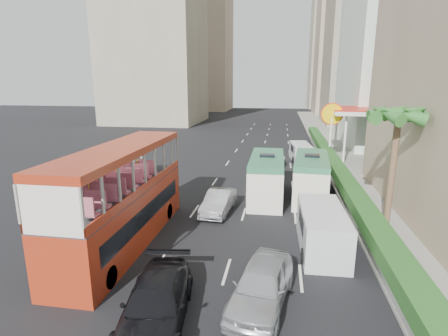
% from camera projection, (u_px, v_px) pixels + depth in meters
% --- Properties ---
extents(ground_plane, '(200.00, 200.00, 0.00)m').
position_uv_depth(ground_plane, '(241.00, 251.00, 17.21)').
color(ground_plane, black).
rests_on(ground_plane, ground).
extents(double_decker_bus, '(2.50, 11.00, 5.06)m').
position_uv_depth(double_decker_bus, '(123.00, 196.00, 17.55)').
color(double_decker_bus, '#9D2913').
rests_on(double_decker_bus, ground).
extents(car_silver_lane_a, '(1.84, 4.37, 1.40)m').
position_uv_depth(car_silver_lane_a, '(219.00, 212.00, 22.38)').
color(car_silver_lane_a, '#B5B7BC').
rests_on(car_silver_lane_a, ground).
extents(car_silver_lane_b, '(2.70, 5.00, 1.62)m').
position_uv_depth(car_silver_lane_b, '(261.00, 304.00, 13.11)').
color(car_silver_lane_b, '#B5B7BC').
rests_on(car_silver_lane_b, ground).
extents(car_black, '(2.83, 5.47, 1.52)m').
position_uv_depth(car_black, '(157.00, 322.00, 12.11)').
color(car_black, black).
rests_on(car_black, ground).
extents(van_asset, '(2.89, 5.00, 1.31)m').
position_uv_depth(van_asset, '(271.00, 169.00, 33.49)').
color(van_asset, silver).
rests_on(van_asset, ground).
extents(minibus_near, '(2.36, 6.87, 3.04)m').
position_uv_depth(minibus_near, '(267.00, 177.00, 24.85)').
color(minibus_near, silver).
rests_on(minibus_near, ground).
extents(minibus_far, '(2.77, 6.92, 3.00)m').
position_uv_depth(minibus_far, '(311.00, 177.00, 24.95)').
color(minibus_far, silver).
rests_on(minibus_far, ground).
extents(panel_van_near, '(2.22, 5.20, 2.06)m').
position_uv_depth(panel_van_near, '(322.00, 230.00, 17.23)').
color(panel_van_near, silver).
rests_on(panel_van_near, ground).
extents(panel_van_far, '(2.28, 4.66, 1.79)m').
position_uv_depth(panel_van_far, '(300.00, 152.00, 37.14)').
color(panel_van_far, silver).
rests_on(panel_van_far, ground).
extents(sidewalk, '(6.00, 120.00, 0.18)m').
position_uv_depth(sidewalk, '(345.00, 155.00, 39.74)').
color(sidewalk, '#99968C').
rests_on(sidewalk, ground).
extents(kerb_wall, '(0.30, 44.00, 1.00)m').
position_uv_depth(kerb_wall, '(333.00, 173.00, 29.49)').
color(kerb_wall, silver).
rests_on(kerb_wall, sidewalk).
extents(hedge, '(1.10, 44.00, 0.70)m').
position_uv_depth(hedge, '(334.00, 163.00, 29.29)').
color(hedge, '#2D6626').
rests_on(hedge, kerb_wall).
extents(palm_tree, '(0.36, 0.36, 6.40)m').
position_uv_depth(palm_tree, '(392.00, 171.00, 19.01)').
color(palm_tree, brown).
rests_on(palm_tree, sidewalk).
extents(shell_station, '(6.50, 8.00, 5.50)m').
position_uv_depth(shell_station, '(360.00, 134.00, 37.03)').
color(shell_station, silver).
rests_on(shell_station, ground).
extents(tower_far_a, '(14.00, 14.00, 44.00)m').
position_uv_depth(tower_far_a, '(346.00, 26.00, 87.89)').
color(tower_far_a, tan).
rests_on(tower_far_a, ground).
extents(tower_far_b, '(14.00, 14.00, 40.00)m').
position_uv_depth(tower_far_b, '(334.00, 44.00, 109.45)').
color(tower_far_b, tan).
rests_on(tower_far_b, ground).
extents(tower_left_b, '(16.00, 16.00, 46.00)m').
position_uv_depth(tower_left_b, '(202.00, 30.00, 101.46)').
color(tower_left_b, tan).
rests_on(tower_left_b, ground).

